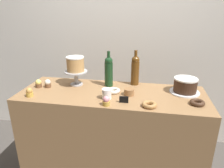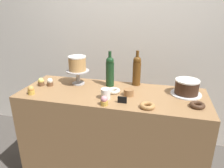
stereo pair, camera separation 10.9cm
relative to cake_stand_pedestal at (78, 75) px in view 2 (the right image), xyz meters
name	(u,v)px [view 2 (the right image)]	position (x,y,z in m)	size (l,w,h in m)	color
back_wall	(130,37)	(0.36, 0.74, 0.26)	(6.00, 0.05, 2.60)	silver
display_counter	(112,139)	(0.36, -0.13, -0.57)	(1.59, 0.59, 0.95)	#997047
cake_stand_pedestal	(78,75)	(0.00, 0.00, 0.00)	(0.21, 0.21, 0.14)	#B2B2B7
white_layer_cake	(77,63)	(0.00, 0.00, 0.11)	(0.16, 0.16, 0.13)	tan
silver_serving_platter	(186,94)	(0.98, -0.02, -0.09)	(0.25, 0.25, 0.01)	white
chocolate_round_cake	(187,87)	(0.98, -0.02, -0.02)	(0.20, 0.20, 0.12)	#3D2619
wine_bottle_green	(110,71)	(0.30, 0.03, 0.05)	(0.08, 0.08, 0.33)	#193D1E
wine_bottle_amber	(137,70)	(0.54, 0.11, 0.05)	(0.08, 0.08, 0.33)	#5B3814
cupcake_strawberry	(105,101)	(0.37, -0.37, -0.06)	(0.06, 0.06, 0.07)	gold
cupcake_vanilla	(50,82)	(-0.24, -0.11, -0.06)	(0.06, 0.06, 0.07)	brown
cupcake_caramel	(31,90)	(-0.29, -0.32, -0.06)	(0.06, 0.06, 0.07)	gold
cupcake_lemon	(41,82)	(-0.32, -0.12, -0.06)	(0.06, 0.06, 0.07)	brown
donut_sugar	(114,91)	(0.38, -0.12, -0.08)	(0.11, 0.11, 0.03)	silver
donut_maple	(147,106)	(0.68, -0.34, -0.08)	(0.11, 0.11, 0.03)	#B27F47
donut_chocolate	(197,105)	(1.04, -0.24, -0.08)	(0.11, 0.11, 0.03)	#472D1E
cookie_stack	(129,92)	(0.51, -0.15, -0.06)	(0.08, 0.08, 0.06)	olive
price_sign_chalkboard	(122,100)	(0.49, -0.31, -0.07)	(0.07, 0.01, 0.05)	black
coffee_cup_ceramic	(106,94)	(0.34, -0.26, -0.05)	(0.08, 0.08, 0.09)	white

